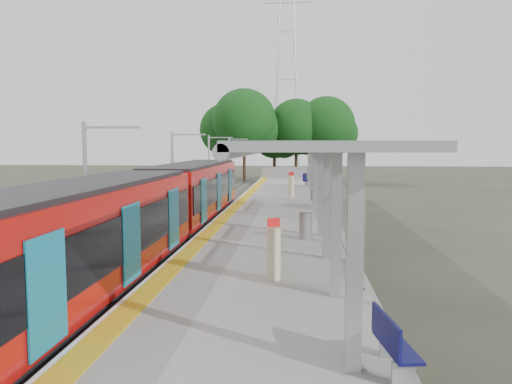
# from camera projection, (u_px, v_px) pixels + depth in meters

# --- Properties ---
(ground) EXTENTS (200.00, 200.00, 0.00)m
(ground) POSITION_uv_depth(u_px,v_px,m) (242.00, 370.00, 10.23)
(ground) COLOR #474438
(ground) RESTS_ON ground
(trackbed) EXTENTS (3.00, 70.00, 0.24)m
(trackbed) POSITION_uv_depth(u_px,v_px,m) (206.00, 218.00, 30.44)
(trackbed) COLOR #59544C
(trackbed) RESTS_ON ground
(platform) EXTENTS (6.00, 50.00, 1.00)m
(platform) POSITION_uv_depth(u_px,v_px,m) (280.00, 213.00, 30.02)
(platform) COLOR gray
(platform) RESTS_ON ground
(tactile_strip) EXTENTS (0.60, 50.00, 0.02)m
(tactile_strip) POSITION_uv_depth(u_px,v_px,m) (238.00, 204.00, 30.19)
(tactile_strip) COLOR gold
(tactile_strip) RESTS_ON platform
(end_fence) EXTENTS (6.00, 0.10, 1.20)m
(end_fence) POSITION_uv_depth(u_px,v_px,m) (289.00, 172.00, 54.67)
(end_fence) COLOR #9EA0A5
(end_fence) RESTS_ON platform
(train) EXTENTS (2.74, 27.60, 3.62)m
(train) POSITION_uv_depth(u_px,v_px,m) (157.00, 209.00, 19.87)
(train) COLOR black
(train) RESTS_ON ground
(canopy) EXTENTS (3.27, 38.00, 3.66)m
(canopy) POSITION_uv_depth(u_px,v_px,m) (308.00, 153.00, 25.75)
(canopy) COLOR #9EA0A5
(canopy) RESTS_ON platform
(pylon) EXTENTS (8.00, 4.00, 38.00)m
(pylon) POSITION_uv_depth(u_px,v_px,m) (287.00, 56.00, 80.93)
(pylon) COLOR #9EA0A5
(pylon) RESTS_ON ground
(tree_cluster) EXTENTS (19.21, 11.64, 11.22)m
(tree_cluster) POSITION_uv_depth(u_px,v_px,m) (274.00, 127.00, 60.89)
(tree_cluster) COLOR #382316
(tree_cluster) RESTS_ON ground
(catenary_masts) EXTENTS (2.08, 48.16, 5.40)m
(catenary_masts) POSITION_uv_depth(u_px,v_px,m) (174.00, 174.00, 29.33)
(catenary_masts) COLOR #9EA0A5
(catenary_masts) RESTS_ON ground
(bench_near) EXTENTS (0.60, 1.39, 0.92)m
(bench_near) POSITION_uv_depth(u_px,v_px,m) (392.00, 341.00, 7.93)
(bench_near) COLOR #101050
(bench_near) RESTS_ON platform
(bench_mid) EXTENTS (1.08, 1.59, 1.05)m
(bench_mid) POSITION_uv_depth(u_px,v_px,m) (319.00, 198.00, 28.84)
(bench_mid) COLOR #101050
(bench_mid) RESTS_ON platform
(bench_far) EXTENTS (0.85, 1.73, 1.13)m
(bench_far) POSITION_uv_depth(u_px,v_px,m) (306.00, 179.00, 43.56)
(bench_far) COLOR #101050
(bench_far) RESTS_ON platform
(info_pillar_near) EXTENTS (0.38, 0.38, 1.67)m
(info_pillar_near) POSITION_uv_depth(u_px,v_px,m) (274.00, 253.00, 13.31)
(info_pillar_near) COLOR beige
(info_pillar_near) RESTS_ON platform
(info_pillar_far) EXTENTS (0.39, 0.39, 1.75)m
(info_pillar_far) POSITION_uv_depth(u_px,v_px,m) (291.00, 187.00, 34.09)
(info_pillar_far) COLOR beige
(info_pillar_far) RESTS_ON platform
(litter_bin) EXTENTS (0.65, 0.65, 1.02)m
(litter_bin) POSITION_uv_depth(u_px,v_px,m) (306.00, 226.00, 19.06)
(litter_bin) COLOR #9EA0A5
(litter_bin) RESTS_ON platform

